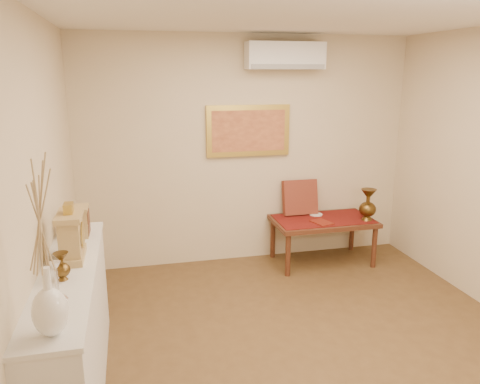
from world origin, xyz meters
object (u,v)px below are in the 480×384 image
object	(u,v)px
brass_urn_tall	(368,201)
mantel_clock	(71,236)
white_vase	(43,249)
display_ledge	(74,333)
wooden_chest	(79,221)
low_table	(323,224)

from	to	relation	value
brass_urn_tall	mantel_clock	xyz separation A→B (m)	(-3.14, -1.54, 0.37)
brass_urn_tall	white_vase	bearing A→B (deg)	-140.72
display_ledge	mantel_clock	bearing A→B (deg)	83.15
wooden_chest	white_vase	bearing A→B (deg)	-89.92
white_vase	display_ledge	xyz separation A→B (m)	(-0.02, 0.85, -0.95)
mantel_clock	wooden_chest	distance (m)	0.50
white_vase	display_ledge	world-z (taller)	white_vase
white_vase	brass_urn_tall	bearing A→B (deg)	39.28
brass_urn_tall	low_table	world-z (taller)	brass_urn_tall
wooden_chest	display_ledge	bearing A→B (deg)	-91.89
low_table	display_ledge	bearing A→B (deg)	-144.90
brass_urn_tall	wooden_chest	world-z (taller)	wooden_chest
brass_urn_tall	display_ledge	distance (m)	3.61
white_vase	low_table	size ratio (longest dim) A/B	0.77
white_vase	mantel_clock	distance (m)	1.06
white_vase	mantel_clock	xyz separation A→B (m)	(-0.00, 1.02, -0.29)
brass_urn_tall	low_table	distance (m)	0.60
brass_urn_tall	mantel_clock	distance (m)	3.52
white_vase	display_ledge	bearing A→B (deg)	91.63
mantel_clock	low_table	world-z (taller)	mantel_clock
brass_urn_tall	display_ledge	xyz separation A→B (m)	(-3.16, -1.72, -0.30)
wooden_chest	low_table	world-z (taller)	wooden_chest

